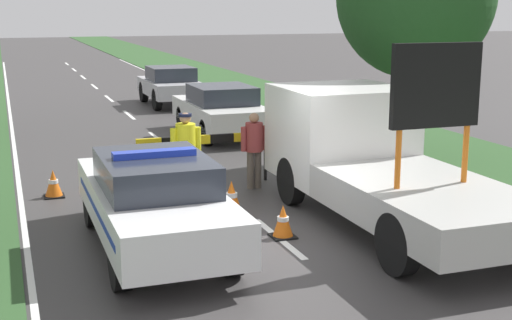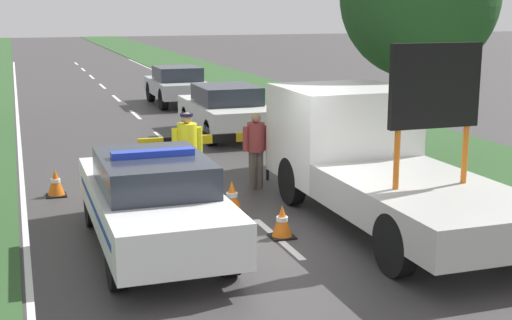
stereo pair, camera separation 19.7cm
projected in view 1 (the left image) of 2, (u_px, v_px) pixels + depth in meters
The scene contains 15 objects.
ground_plane at pixel (272, 232), 11.95m from camera, with size 160.00×160.00×0.00m, color #3D3A3A.
lane_markings at pixel (138, 122), 23.24m from camera, with size 7.91×56.32×0.01m.
grass_verge_right at pixel (244, 89), 32.42m from camera, with size 4.55×120.00×0.03m.
police_car at pixel (154, 200), 10.99m from camera, with size 1.80×4.89×1.59m.
work_truck at pixel (370, 156), 12.67m from camera, with size 2.29×6.25×3.19m.
road_barrier at pixel (210, 143), 14.95m from camera, with size 3.11×0.08×1.08m.
police_officer at pixel (186, 147), 13.90m from camera, with size 0.61×0.39×1.70m.
pedestrian_civilian at pixel (254, 144), 14.65m from camera, with size 0.57×0.36×1.58m.
traffic_cone_near_police at pixel (283, 221), 11.64m from camera, with size 0.39×0.39×0.55m.
traffic_cone_centre_front at pixel (231, 197), 12.96m from camera, with size 0.45×0.45×0.62m.
traffic_cone_near_truck at pixel (53, 184), 14.11m from camera, with size 0.39×0.39×0.55m.
traffic_cone_behind_barrier at pixel (293, 153), 17.09m from camera, with size 0.39×0.39×0.55m.
traffic_cone_lane_edge at pixel (330, 154), 16.90m from camera, with size 0.42×0.42×0.58m.
queued_car_van_white at pixel (221, 109), 20.70m from camera, with size 1.87×4.36×1.48m.
queued_car_sedan_silver at pixel (170, 85), 27.17m from camera, with size 1.83×4.08×1.47m.
Camera 1 is at (-4.08, -10.67, 3.71)m, focal length 50.00 mm.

